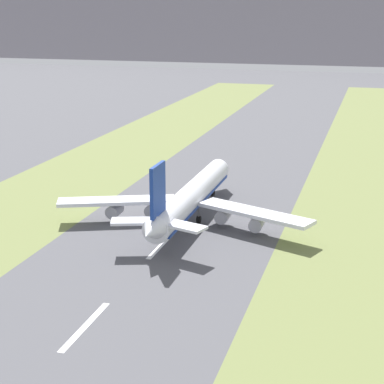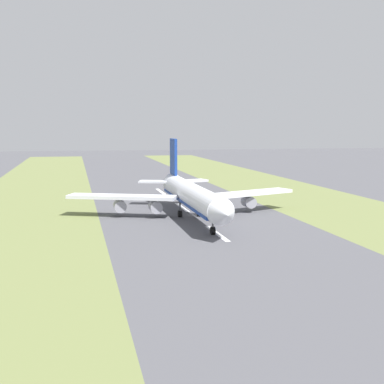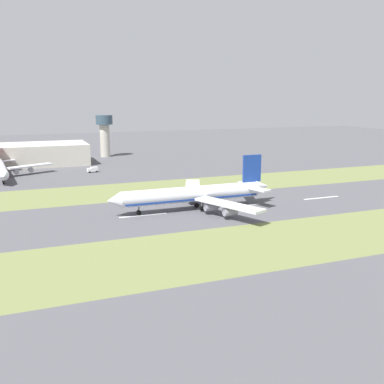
# 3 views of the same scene
# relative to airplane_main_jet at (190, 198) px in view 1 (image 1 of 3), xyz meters

# --- Properties ---
(ground_plane) EXTENTS (800.00, 800.00, 0.00)m
(ground_plane) POSITION_rel_airplane_main_jet_xyz_m (-1.35, -3.04, -6.02)
(ground_plane) COLOR #4C4C51
(grass_median_west) EXTENTS (40.00, 600.00, 0.01)m
(grass_median_west) POSITION_rel_airplane_main_jet_xyz_m (-46.35, -3.04, -6.02)
(grass_median_west) COLOR olive
(grass_median_west) RESTS_ON ground
(grass_median_east) EXTENTS (40.00, 600.00, 0.01)m
(grass_median_east) POSITION_rel_airplane_main_jet_xyz_m (43.65, -3.04, -6.02)
(grass_median_east) COLOR olive
(grass_median_east) RESTS_ON ground
(centreline_dash_near) EXTENTS (1.20, 18.00, 0.01)m
(centreline_dash_near) POSITION_rel_airplane_main_jet_xyz_m (-1.35, -58.09, -6.01)
(centreline_dash_near) COLOR silver
(centreline_dash_near) RESTS_ON ground
(centreline_dash_mid) EXTENTS (1.20, 18.00, 0.01)m
(centreline_dash_mid) POSITION_rel_airplane_main_jet_xyz_m (-1.35, -18.09, -6.01)
(centreline_dash_mid) COLOR silver
(centreline_dash_mid) RESTS_ON ground
(centreline_dash_far) EXTENTS (1.20, 18.00, 0.01)m
(centreline_dash_far) POSITION_rel_airplane_main_jet_xyz_m (-1.35, 21.91, -6.01)
(centreline_dash_far) COLOR silver
(centreline_dash_far) RESTS_ON ground
(airplane_main_jet) EXTENTS (64.14, 67.01, 20.20)m
(airplane_main_jet) POSITION_rel_airplane_main_jet_xyz_m (0.00, 0.00, 0.00)
(airplane_main_jet) COLOR silver
(airplane_main_jet) RESTS_ON ground
(mountain_ridge) EXTENTS (800.00, 120.00, 75.69)m
(mountain_ridge) POSITION_rel_airplane_main_jet_xyz_m (-1.35, 516.96, 31.83)
(mountain_ridge) COLOR gray
(mountain_ridge) RESTS_ON ground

